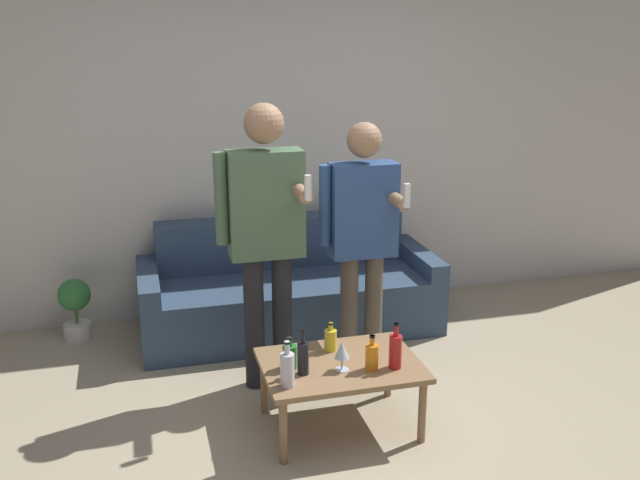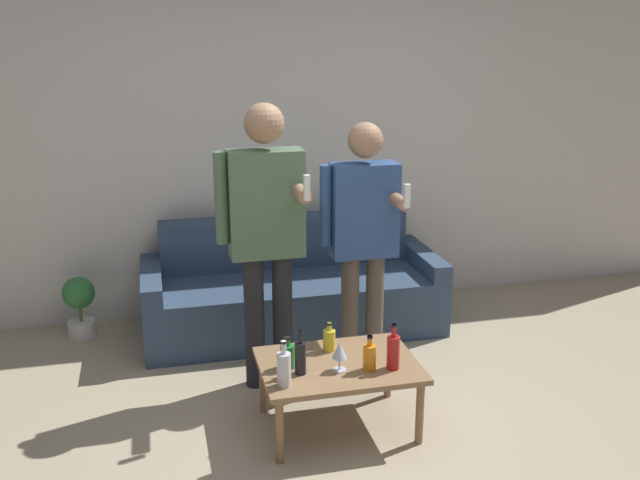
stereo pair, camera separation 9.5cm
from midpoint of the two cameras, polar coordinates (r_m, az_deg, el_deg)
name	(u,v)px [view 2 (the right image)]	position (r m, az deg, el deg)	size (l,w,h in m)	color
ground_plane	(358,450)	(3.93, 3.80, -16.45)	(16.00, 16.00, 0.00)	tan
wall_back	(280,136)	(5.42, -2.72, 8.30)	(8.00, 0.06, 2.70)	silver
couch	(291,291)	(5.25, -1.79, -4.08)	(2.13, 0.83, 0.78)	#334760
coffee_table	(339,370)	(3.95, 2.19, -10.37)	(0.86, 0.62, 0.39)	#8E6B47
bottle_orange	(369,356)	(3.84, 4.70, -9.27)	(0.07, 0.07, 0.20)	orange
bottle_green	(287,356)	(3.85, -1.91, -9.23)	(0.08, 0.08, 0.18)	#23752D
bottle_dark	(300,357)	(3.78, -0.85, -9.34)	(0.06, 0.06, 0.24)	black
bottle_yellow	(393,351)	(3.85, 6.59, -8.83)	(0.07, 0.07, 0.26)	#B21E1E
bottle_red	(329,339)	(4.05, 1.42, -7.95)	(0.07, 0.07, 0.17)	yellow
bottle_clear	(284,368)	(3.66, -2.15, -10.22)	(0.07, 0.07, 0.25)	silver
wine_glass_near	(340,351)	(3.81, 2.30, -8.89)	(0.08, 0.08, 0.16)	silver
person_standing_left	(266,225)	(4.18, -3.72, 1.18)	(0.51, 0.45, 1.74)	#232328
person_standing_right	(363,230)	(4.39, 4.08, 0.83)	(0.48, 0.42, 1.61)	brown
potted_plant	(79,302)	(5.36, -18.21, -4.77)	(0.23, 0.23, 0.45)	silver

